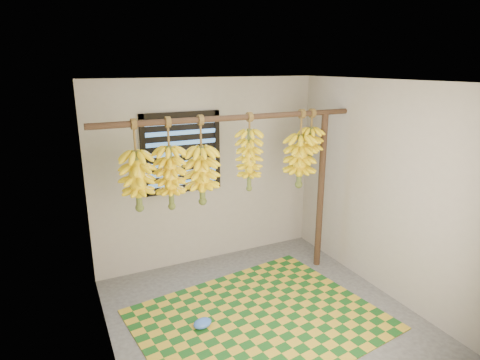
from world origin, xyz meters
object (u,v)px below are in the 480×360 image
banana_bunch_a (138,181)px  banana_bunch_b (170,177)px  banana_bunch_d (249,160)px  banana_bunch_e (300,161)px  woven_mat (259,319)px  banana_bunch_f (311,145)px  support_post (321,192)px  plastic_bag (202,323)px  banana_bunch_c (202,175)px

banana_bunch_a → banana_bunch_b: same height
banana_bunch_d → banana_bunch_e: bearing=0.0°
banana_bunch_d → banana_bunch_e: 0.68m
woven_mat → banana_bunch_f: banana_bunch_f is taller
banana_bunch_a → banana_bunch_e: (1.92, 0.00, 0.01)m
support_post → banana_bunch_e: banana_bunch_e is taller
support_post → plastic_bag: bearing=-161.8°
support_post → plastic_bag: 2.15m
banana_bunch_a → banana_bunch_e: same height
support_post → banana_bunch_d: banana_bunch_d is taller
banana_bunch_d → woven_mat: bearing=-108.4°
banana_bunch_a → banana_bunch_e: 1.92m
woven_mat → banana_bunch_d: bearing=71.6°
plastic_bag → banana_bunch_f: 2.35m
plastic_bag → banana_bunch_b: 1.51m
support_post → banana_bunch_b: banana_bunch_b is taller
support_post → banana_bunch_d: 1.14m
banana_bunch_f → banana_bunch_a: bearing=-180.0°
banana_bunch_e → support_post: bearing=-0.0°
banana_bunch_b → banana_bunch_d: bearing=0.0°
banana_bunch_c → banana_bunch_e: size_ratio=1.03×
support_post → banana_bunch_e: 0.56m
banana_bunch_a → banana_bunch_d: same height
support_post → banana_bunch_c: size_ratio=2.10×
banana_bunch_e → banana_bunch_f: size_ratio=1.45×
plastic_bag → banana_bunch_b: size_ratio=0.21×
banana_bunch_c → banana_bunch_e: bearing=0.0°
support_post → woven_mat: 1.76m
banana_bunch_f → banana_bunch_d: bearing=-180.0°
banana_bunch_c → banana_bunch_d: bearing=0.0°
banana_bunch_e → banana_bunch_f: same height
banana_bunch_c → banana_bunch_e: (1.24, 0.00, 0.03)m
banana_bunch_c → woven_mat: bearing=-66.5°
support_post → banana_bunch_f: banana_bunch_f is taller
banana_bunch_a → banana_bunch_c: (0.68, -0.00, -0.02)m
banana_bunch_a → plastic_bag: bearing=-55.0°
banana_bunch_d → banana_bunch_f: size_ratio=1.38×
banana_bunch_a → support_post: bearing=0.0°
banana_bunch_e → banana_bunch_d: bearing=-180.0°
woven_mat → banana_bunch_e: bearing=38.6°
plastic_bag → banana_bunch_d: 1.79m
support_post → banana_bunch_e: bearing=180.0°
support_post → plastic_bag: size_ratio=9.96×
plastic_bag → banana_bunch_d: bearing=36.2°
woven_mat → plastic_bag: plastic_bag is taller
banana_bunch_a → woven_mat: bearing=-36.4°
woven_mat → banana_bunch_f: size_ratio=3.73×
banana_bunch_c → support_post: bearing=0.0°
banana_bunch_a → banana_bunch_f: 2.07m
support_post → banana_bunch_c: bearing=-180.0°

